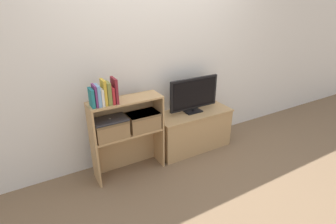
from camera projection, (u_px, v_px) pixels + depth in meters
The scene contains 17 objects.
ground_plane at pixel (173, 163), 3.25m from camera, with size 16.00×16.00×0.00m, color brown.
wall_back at pixel (155, 60), 3.12m from camera, with size 10.00×0.05×2.40m.
tv_stand at pixel (192, 130), 3.50m from camera, with size 1.02×0.44×0.53m.
tv at pixel (194, 94), 3.29m from camera, with size 0.68×0.14×0.45m.
bookshelf_lower_tier at pixel (127, 145), 3.03m from camera, with size 0.79×0.27×0.52m.
bookshelf_upper_tier at pixel (124, 110), 2.85m from camera, with size 0.79×0.27×0.39m.
book_teal at pixel (92, 98), 2.53m from camera, with size 0.03×0.13×0.19m.
book_plum at pixel (95, 96), 2.54m from camera, with size 0.02×0.14×0.22m.
book_skyblue at pixel (98, 95), 2.55m from camera, with size 0.03×0.14×0.21m.
book_ivory at pixel (101, 97), 2.57m from camera, with size 0.03×0.14×0.17m.
book_mustard at pixel (104, 92), 2.57m from camera, with size 0.03×0.13×0.25m.
book_olive at pixel (108, 93), 2.59m from camera, with size 0.04×0.14×0.23m.
book_crimson at pixel (112, 95), 2.62m from camera, with size 0.03×0.14×0.17m.
book_maroon at pixel (115, 90), 2.62m from camera, with size 0.03×0.16×0.26m.
storage_basket_left at pixel (111, 128), 2.77m from camera, with size 0.35×0.24×0.20m.
storage_basket_right at pixel (143, 120), 2.94m from camera, with size 0.35×0.24×0.20m.
laptop at pixel (110, 120), 2.73m from camera, with size 0.35×0.22×0.02m.
Camera 1 is at (-1.41, -2.31, 1.90)m, focal length 28.00 mm.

